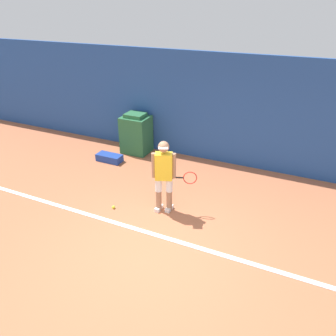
{
  "coord_description": "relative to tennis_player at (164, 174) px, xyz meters",
  "views": [
    {
      "loc": [
        2.14,
        -3.99,
        3.94
      ],
      "look_at": [
        -0.34,
        1.37,
        0.9
      ],
      "focal_mm": 35.0,
      "sensor_mm": 36.0,
      "label": 1
    }
  ],
  "objects": [
    {
      "name": "ground_plane",
      "position": [
        0.33,
        -1.18,
        -0.86
      ],
      "size": [
        24.0,
        24.0,
        0.0
      ],
      "primitive_type": "plane",
      "color": "#B76642"
    },
    {
      "name": "tennis_player",
      "position": [
        0.0,
        0.0,
        0.0
      ],
      "size": [
        0.85,
        0.44,
        1.56
      ],
      "rotation": [
        0.0,
        0.0,
        0.38
      ],
      "color": "#A37556",
      "rests_on": "ground_plane"
    },
    {
      "name": "equipment_bag",
      "position": [
        -2.38,
        1.5,
        -0.77
      ],
      "size": [
        0.71,
        0.32,
        0.19
      ],
      "color": "#1E3D99",
      "rests_on": "ground_plane"
    },
    {
      "name": "tennis_ball",
      "position": [
        -1.01,
        -0.41,
        -0.83
      ],
      "size": [
        0.07,
        0.07,
        0.07
      ],
      "color": "#D1E533",
      "rests_on": "ground_plane"
    },
    {
      "name": "covered_chair",
      "position": [
        -2.01,
        2.37,
        -0.31
      ],
      "size": [
        0.76,
        0.65,
        1.15
      ],
      "color": "#28663D",
      "rests_on": "ground_plane"
    },
    {
      "name": "back_wall",
      "position": [
        0.33,
        2.8,
        0.56
      ],
      "size": [
        24.0,
        0.1,
        2.85
      ],
      "color": "#234C99",
      "rests_on": "ground_plane"
    },
    {
      "name": "court_baseline",
      "position": [
        0.33,
        -0.83,
        -0.86
      ],
      "size": [
        21.6,
        0.1,
        0.01
      ],
      "color": "white",
      "rests_on": "ground_plane"
    }
  ]
}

